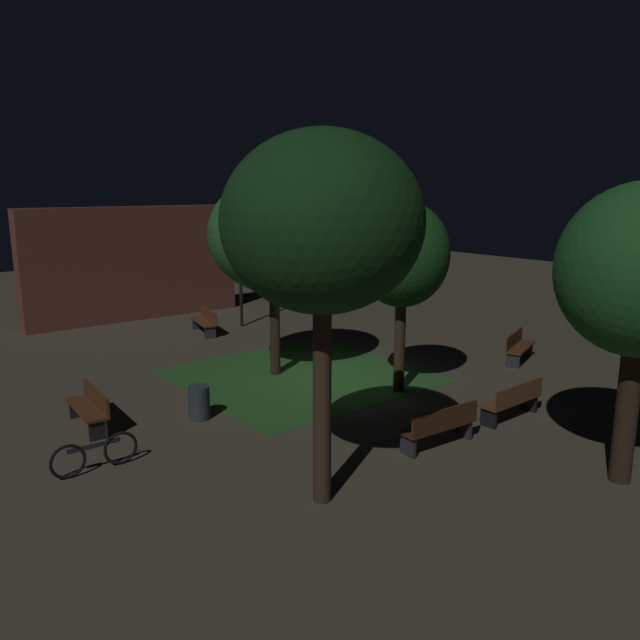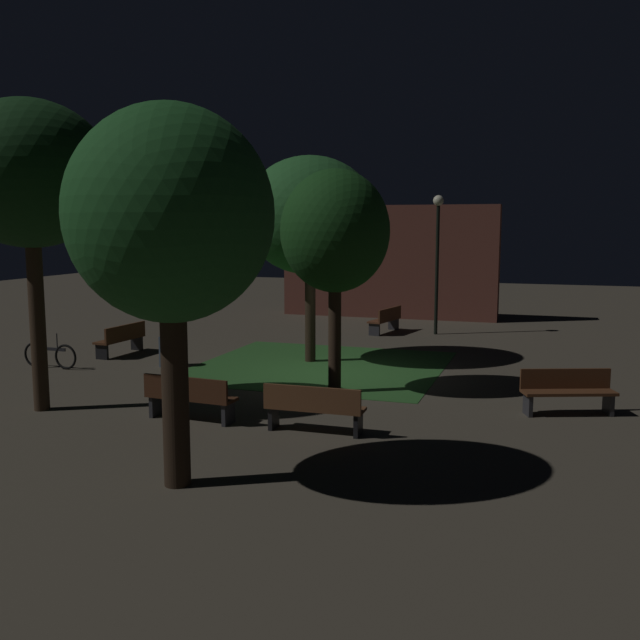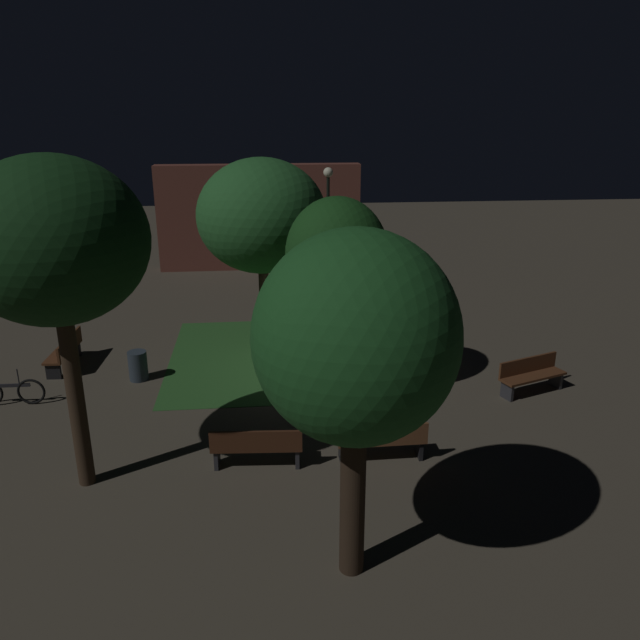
{
  "view_description": "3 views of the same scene",
  "coord_description": "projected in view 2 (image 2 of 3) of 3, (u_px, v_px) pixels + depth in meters",
  "views": [
    {
      "loc": [
        -10.49,
        -12.61,
        5.21
      ],
      "look_at": [
        0.41,
        1.13,
        1.43
      ],
      "focal_mm": 34.59,
      "sensor_mm": 36.0,
      "label": 1
    },
    {
      "loc": [
        5.18,
        -16.44,
        3.7
      ],
      "look_at": [
        -0.11,
        -0.44,
        1.42
      ],
      "focal_mm": 39.4,
      "sensor_mm": 36.0,
      "label": 2
    },
    {
      "loc": [
        -1.04,
        -15.62,
        6.81
      ],
      "look_at": [
        0.45,
        -0.29,
        1.46
      ],
      "focal_mm": 34.64,
      "sensor_mm": 36.0,
      "label": 3
    }
  ],
  "objects": [
    {
      "name": "bench_back_row",
      "position": [
        122.0,
        338.0,
        20.12
      ],
      "size": [
        0.57,
        1.82,
        0.88
      ],
      "color": "#512D19",
      "rests_on": "ground"
    },
    {
      "name": "lamp_post_plaza_west",
      "position": [
        438.0,
        241.0,
        23.58
      ],
      "size": [
        0.36,
        0.36,
        4.7
      ],
      "color": "black",
      "rests_on": "ground"
    },
    {
      "name": "building_wall_backdrop",
      "position": [
        388.0,
        262.0,
        28.17
      ],
      "size": [
        8.68,
        0.8,
        4.49
      ],
      "primitive_type": "cube",
      "color": "brown",
      "rests_on": "ground"
    },
    {
      "name": "tree_tall_center",
      "position": [
        310.0,
        216.0,
        18.67
      ],
      "size": [
        3.57,
        3.57,
        5.53
      ],
      "color": "#2D2116",
      "rests_on": "ground"
    },
    {
      "name": "trash_bin",
      "position": [
        168.0,
        352.0,
        18.49
      ],
      "size": [
        0.49,
        0.49,
        0.78
      ],
      "primitive_type": "cylinder",
      "color": "#2D3842",
      "rests_on": "ground"
    },
    {
      "name": "bench_by_lamp",
      "position": [
        314.0,
        407.0,
        12.51
      ],
      "size": [
        1.81,
        0.5,
        0.88
      ],
      "color": "brown",
      "rests_on": "ground"
    },
    {
      "name": "ground_plane",
      "position": [
        330.0,
        374.0,
        17.57
      ],
      "size": [
        60.0,
        60.0,
        0.0
      ],
      "primitive_type": "plane",
      "color": "#4C4438"
    },
    {
      "name": "bench_path_side",
      "position": [
        567.0,
        390.0,
        13.8
      ],
      "size": [
        1.86,
        1.07,
        0.88
      ],
      "color": "#512D19",
      "rests_on": "ground"
    },
    {
      "name": "tree_right_canopy",
      "position": [
        335.0,
        233.0,
        15.17
      ],
      "size": [
        2.38,
        2.38,
        4.91
      ],
      "color": "#38281C",
      "rests_on": "ground"
    },
    {
      "name": "bench_corner",
      "position": [
        386.0,
        319.0,
        24.24
      ],
      "size": [
        0.82,
        1.86,
        0.88
      ],
      "color": "brown",
      "rests_on": "ground"
    },
    {
      "name": "grass_lawn",
      "position": [
        320.0,
        366.0,
        18.53
      ],
      "size": [
        6.35,
        6.22,
        0.01
      ],
      "primitive_type": "cube",
      "color": "#2D6028",
      "rests_on": "ground"
    },
    {
      "name": "bench_near_trees",
      "position": [
        189.0,
        396.0,
        13.29
      ],
      "size": [
        1.83,
        0.59,
        0.88
      ],
      "color": "#422314",
      "rests_on": "ground"
    },
    {
      "name": "tree_near_wall",
      "position": [
        170.0,
        217.0,
        9.57
      ],
      "size": [
        2.86,
        2.86,
        5.34
      ],
      "color": "#2D2116",
      "rests_on": "ground"
    },
    {
      "name": "tree_lawn_side",
      "position": [
        30.0,
        176.0,
        13.55
      ],
      "size": [
        3.18,
        3.18,
        6.11
      ],
      "color": "#38281C",
      "rests_on": "ground"
    },
    {
      "name": "bicycle",
      "position": [
        50.0,
        355.0,
        18.24
      ],
      "size": [
        1.64,
        0.08,
        0.93
      ],
      "color": "black",
      "rests_on": "ground"
    }
  ]
}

